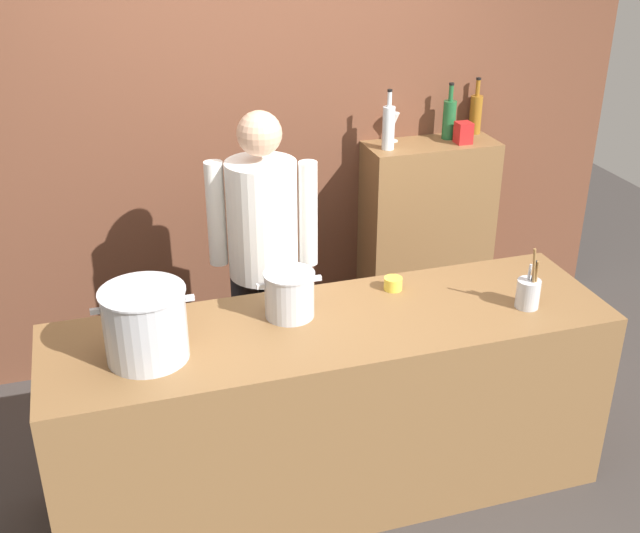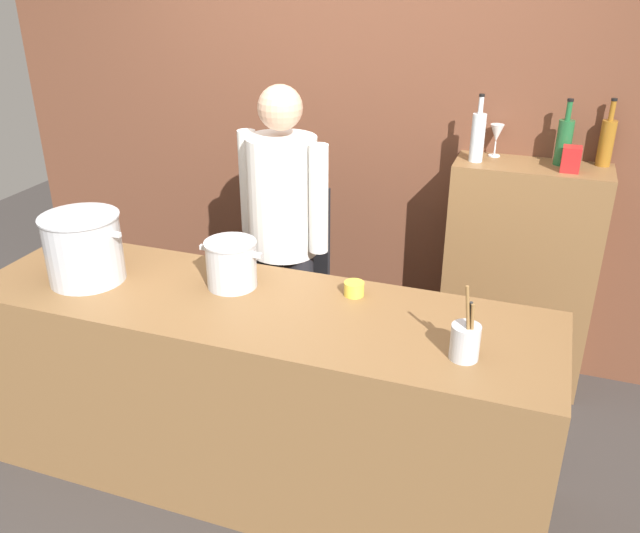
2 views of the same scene
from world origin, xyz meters
name	(u,v)px [view 1 (image 1 of 2)]	position (x,y,z in m)	size (l,w,h in m)	color
ground_plane	(331,485)	(0.00, 0.00, 0.00)	(8.00, 8.00, 0.00)	#383330
brick_back_panel	(254,103)	(0.00, 1.40, 1.50)	(4.40, 0.10, 3.00)	brown
prep_counter	(332,408)	(0.00, 0.00, 0.45)	(2.44, 0.70, 0.90)	brown
bar_cabinet	(425,243)	(0.98, 1.19, 0.62)	(0.76, 0.32, 1.25)	brown
chef	(263,250)	(-0.14, 0.65, 0.96)	(0.51, 0.40, 1.66)	black
stockpot_large	(145,324)	(-0.78, -0.05, 1.05)	(0.39, 0.33, 0.30)	#B7BABF
stockpot_small	(289,294)	(-0.16, 0.11, 1.00)	(0.28, 0.22, 0.20)	#B7BABF
utensil_crock	(528,293)	(0.86, -0.12, 0.97)	(0.10, 0.10, 0.29)	#B7BABF
butter_jar	(393,284)	(0.36, 0.20, 0.93)	(0.08, 0.08, 0.06)	yellow
wine_bottle_green	(449,118)	(1.10, 1.24, 1.36)	(0.07, 0.07, 0.32)	#1E592D
wine_bottle_clear	(388,127)	(0.70, 1.16, 1.37)	(0.07, 0.07, 0.33)	silver
wine_bottle_amber	(476,113)	(1.30, 1.30, 1.37)	(0.07, 0.07, 0.33)	#8C5919
wine_glass_short	(393,122)	(0.78, 1.29, 1.36)	(0.07, 0.07, 0.16)	silver
spice_tin_red	(463,133)	(1.14, 1.14, 1.31)	(0.09, 0.09, 0.12)	red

